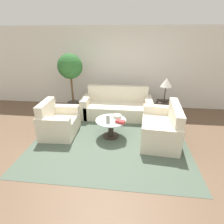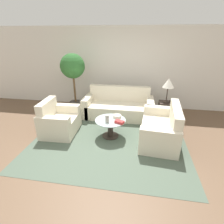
{
  "view_description": "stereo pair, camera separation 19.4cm",
  "coord_description": "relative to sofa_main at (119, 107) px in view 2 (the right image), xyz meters",
  "views": [
    {
      "loc": [
        0.6,
        -3.04,
        2.32
      ],
      "look_at": [
        0.14,
        0.94,
        0.55
      ],
      "focal_mm": 28.0,
      "sensor_mm": 36.0,
      "label": 1
    },
    {
      "loc": [
        0.79,
        -3.01,
        2.32
      ],
      "look_at": [
        0.14,
        0.94,
        0.55
      ],
      "focal_mm": 28.0,
      "sensor_mm": 36.0,
      "label": 2
    }
  ],
  "objects": [
    {
      "name": "ground_plane",
      "position": [
        -0.19,
        -1.94,
        -0.28
      ],
      "size": [
        14.0,
        14.0,
        0.0
      ],
      "primitive_type": "plane",
      "color": "brown"
    },
    {
      "name": "wall_back",
      "position": [
        -0.19,
        0.92,
        1.02
      ],
      "size": [
        10.0,
        0.06,
        2.6
      ],
      "color": "white",
      "rests_on": "ground_plane"
    },
    {
      "name": "rug",
      "position": [
        -0.04,
        -1.24,
        -0.28
      ],
      "size": [
        3.58,
        3.31,
        0.01
      ],
      "color": "#4C5B4C",
      "rests_on": "ground_plane"
    },
    {
      "name": "sofa_main",
      "position": [
        0.0,
        0.0,
        0.0
      ],
      "size": [
        2.07,
        0.86,
        0.89
      ],
      "color": "beige",
      "rests_on": "ground_plane"
    },
    {
      "name": "armchair",
      "position": [
        -1.4,
        -1.25,
        0.0
      ],
      "size": [
        0.83,
        1.02,
        0.85
      ],
      "rotation": [
        0.0,
        0.0,
        1.61
      ],
      "color": "beige",
      "rests_on": "ground_plane"
    },
    {
      "name": "loveseat",
      "position": [
        1.2,
        -1.22,
        0.0
      ],
      "size": [
        0.93,
        1.5,
        0.87
      ],
      "rotation": [
        0.0,
        0.0,
        -1.65
      ],
      "color": "beige",
      "rests_on": "ground_plane"
    },
    {
      "name": "coffee_table",
      "position": [
        -0.04,
        -1.24,
        0.01
      ],
      "size": [
        0.74,
        0.74,
        0.45
      ],
      "color": "#332823",
      "rests_on": "ground_plane"
    },
    {
      "name": "side_table",
      "position": [
        1.39,
        -0.02,
        -0.01
      ],
      "size": [
        0.38,
        0.38,
        0.54
      ],
      "color": "#332823",
      "rests_on": "ground_plane"
    },
    {
      "name": "table_lamp",
      "position": [
        1.39,
        -0.02,
        0.8
      ],
      "size": [
        0.31,
        0.31,
        0.69
      ],
      "color": "#332823",
      "rests_on": "side_table"
    },
    {
      "name": "potted_plant",
      "position": [
        -1.43,
        0.13,
        1.04
      ],
      "size": [
        0.74,
        0.74,
        1.84
      ],
      "color": "#3D3833",
      "rests_on": "ground_plane"
    },
    {
      "name": "vase",
      "position": [
        -0.1,
        -1.37,
        0.26
      ],
      "size": [
        0.09,
        0.09,
        0.18
      ],
      "color": "#9E998E",
      "rests_on": "coffee_table"
    },
    {
      "name": "bowl",
      "position": [
        0.1,
        -1.09,
        0.2
      ],
      "size": [
        0.2,
        0.2,
        0.07
      ],
      "color": "beige",
      "rests_on": "coffee_table"
    },
    {
      "name": "book_stack",
      "position": [
        0.19,
        -1.38,
        0.2
      ],
      "size": [
        0.24,
        0.19,
        0.06
      ],
      "rotation": [
        0.0,
        0.0,
        -0.38
      ],
      "color": "#BC3333",
      "rests_on": "coffee_table"
    }
  ]
}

